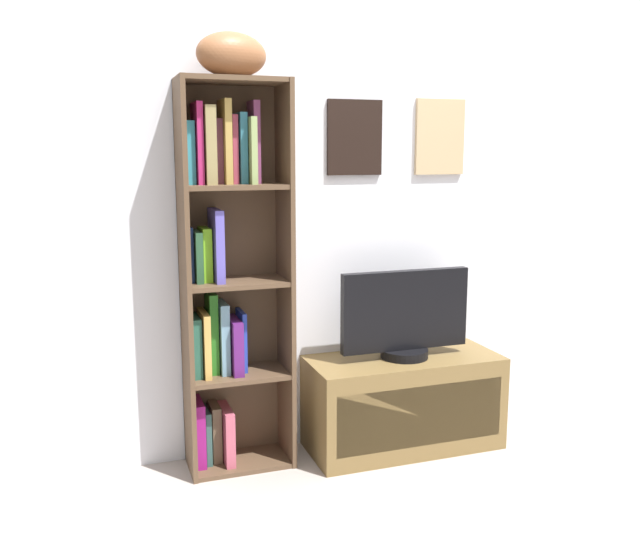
% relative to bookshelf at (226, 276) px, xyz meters
% --- Properties ---
extents(back_wall, '(4.80, 0.08, 2.58)m').
position_rel_bookshelf_xyz_m(back_wall, '(0.71, 0.13, 0.44)').
color(back_wall, silver).
rests_on(back_wall, ground).
extents(bookshelf, '(0.45, 0.25, 1.66)m').
position_rel_bookshelf_xyz_m(bookshelf, '(0.00, 0.00, 0.00)').
color(bookshelf, brown).
rests_on(bookshelf, ground).
extents(football, '(0.33, 0.24, 0.18)m').
position_rel_bookshelf_xyz_m(football, '(0.04, -0.03, 0.91)').
color(football, brown).
rests_on(football, bookshelf).
extents(tv_stand, '(0.89, 0.38, 0.43)m').
position_rel_bookshelf_xyz_m(tv_stand, '(0.80, -0.10, -0.63)').
color(tv_stand, brown).
rests_on(tv_stand, ground).
extents(television, '(0.61, 0.22, 0.41)m').
position_rel_bookshelf_xyz_m(television, '(0.80, -0.09, -0.22)').
color(television, black).
rests_on(television, tv_stand).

